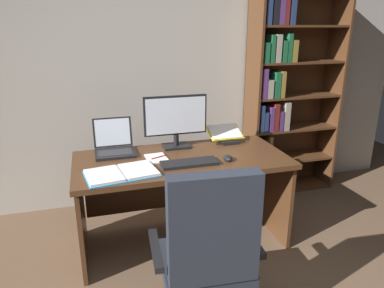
% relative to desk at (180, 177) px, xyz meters
% --- Properties ---
extents(wall_back, '(5.41, 0.12, 2.80)m').
position_rel_desk_xyz_m(wall_back, '(-0.04, 0.86, 0.86)').
color(wall_back, '#B2ADA3').
rests_on(wall_back, ground).
extents(desk, '(1.63, 0.77, 0.74)m').
position_rel_desk_xyz_m(desk, '(0.00, 0.00, 0.00)').
color(desk, '#4C2D19').
rests_on(desk, ground).
extents(bookshelf, '(0.95, 0.33, 2.05)m').
position_rel_desk_xyz_m(bookshelf, '(1.24, 0.62, 0.48)').
color(bookshelf, '#4C2D19').
rests_on(bookshelf, ground).
extents(office_chair, '(0.64, 0.60, 1.03)m').
position_rel_desk_xyz_m(office_chair, '(-0.09, -0.99, -0.10)').
color(office_chair, black).
rests_on(office_chair, ground).
extents(monitor, '(0.53, 0.16, 0.44)m').
position_rel_desk_xyz_m(monitor, '(0.02, 0.18, 0.42)').
color(monitor, black).
rests_on(monitor, desk).
extents(laptop, '(0.31, 0.31, 0.26)m').
position_rel_desk_xyz_m(laptop, '(-0.49, 0.19, 0.25)').
color(laptop, black).
rests_on(laptop, desk).
extents(keyboard, '(0.42, 0.15, 0.02)m').
position_rel_desk_xyz_m(keyboard, '(0.02, -0.23, 0.21)').
color(keyboard, black).
rests_on(keyboard, desk).
extents(computer_mouse, '(0.06, 0.10, 0.04)m').
position_rel_desk_xyz_m(computer_mouse, '(0.32, -0.23, 0.22)').
color(computer_mouse, black).
rests_on(computer_mouse, desk).
extents(reading_stand_with_book, '(0.30, 0.27, 0.12)m').
position_rel_desk_xyz_m(reading_stand_with_book, '(0.48, 0.24, 0.26)').
color(reading_stand_with_book, black).
rests_on(reading_stand_with_book, desk).
extents(open_binder, '(0.52, 0.37, 0.02)m').
position_rel_desk_xyz_m(open_binder, '(-0.48, -0.28, 0.21)').
color(open_binder, '#2D84C6').
rests_on(open_binder, desk).
extents(notepad, '(0.16, 0.22, 0.01)m').
position_rel_desk_xyz_m(notepad, '(-0.19, -0.05, 0.20)').
color(notepad, white).
rests_on(notepad, desk).
extents(pen, '(0.13, 0.06, 0.01)m').
position_rel_desk_xyz_m(pen, '(-0.17, -0.05, 0.21)').
color(pen, maroon).
rests_on(pen, notepad).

